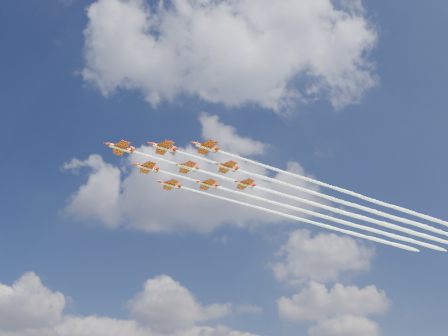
{
  "coord_description": "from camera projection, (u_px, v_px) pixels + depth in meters",
  "views": [
    {
      "loc": [
        25.92,
        -111.29,
        4.0
      ],
      "look_at": [
        15.52,
        3.43,
        74.27
      ],
      "focal_mm": 35.0,
      "sensor_mm": 36.0,
      "label": 1
    }
  ],
  "objects": [
    {
      "name": "jet_lead",
      "position": [
        308.0,
        202.0,
        157.64
      ],
      "size": [
        120.05,
        85.78,
        2.3
      ],
      "rotation": [
        0.0,
        0.0,
        0.62
      ],
      "color": "#B5220A"
    },
    {
      "name": "jet_row2_port",
      "position": [
        342.0,
        202.0,
        157.47
      ],
      "size": [
        120.05,
        85.78,
        2.3
      ],
      "rotation": [
        0.0,
        0.0,
        0.62
      ],
      "color": "#B5220A"
    },
    {
      "name": "jet_row2_starb",
      "position": [
        319.0,
        215.0,
        167.01
      ],
      "size": [
        120.05,
        85.78,
        2.3
      ],
      "rotation": [
        0.0,
        0.0,
        0.62
      ],
      "color": "#B5220A"
    },
    {
      "name": "jet_row3_port",
      "position": [
        377.0,
        202.0,
        157.3
      ],
      "size": [
        120.05,
        85.78,
        2.3
      ],
      "rotation": [
        0.0,
        0.0,
        0.62
      ],
      "color": "#B5220A"
    },
    {
      "name": "jet_row3_centre",
      "position": [
        352.0,
        215.0,
        166.84
      ],
      "size": [
        120.05,
        85.78,
        2.3
      ],
      "rotation": [
        0.0,
        0.0,
        0.62
      ],
      "color": "#B5220A"
    },
    {
      "name": "jet_row3_starb",
      "position": [
        329.0,
        227.0,
        176.39
      ],
      "size": [
        120.05,
        85.78,
        2.3
      ],
      "rotation": [
        0.0,
        0.0,
        0.62
      ],
      "color": "#B5220A"
    },
    {
      "name": "jet_row4_port",
      "position": [
        384.0,
        215.0,
        166.67
      ],
      "size": [
        120.05,
        85.78,
        2.3
      ],
      "rotation": [
        0.0,
        0.0,
        0.62
      ],
      "color": "#B5220A"
    },
    {
      "name": "jet_row4_starb",
      "position": [
        360.0,
        227.0,
        176.22
      ],
      "size": [
        120.05,
        85.78,
        2.3
      ],
      "rotation": [
        0.0,
        0.0,
        0.62
      ],
      "color": "#B5220A"
    },
    {
      "name": "jet_tail",
      "position": [
        391.0,
        226.0,
        176.05
      ],
      "size": [
        120.05,
        85.78,
        2.3
      ],
      "rotation": [
        0.0,
        0.0,
        0.62
      ],
      "color": "#B5220A"
    }
  ]
}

